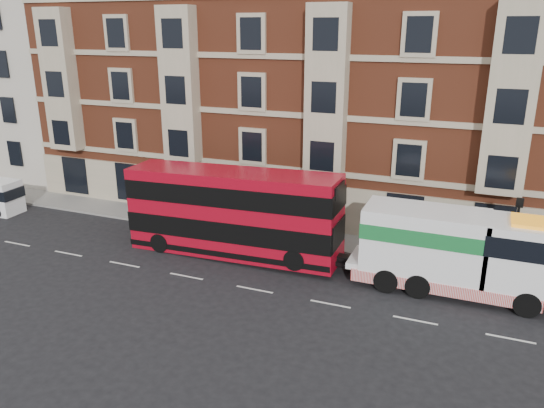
% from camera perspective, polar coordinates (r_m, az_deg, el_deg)
% --- Properties ---
extents(ground, '(120.00, 120.00, 0.00)m').
position_cam_1_polar(ground, '(27.33, -1.89, -9.18)').
color(ground, black).
rests_on(ground, ground).
extents(sidewalk, '(90.00, 3.00, 0.15)m').
position_cam_1_polar(sidewalk, '(33.65, 3.28, -3.54)').
color(sidewalk, slate).
rests_on(sidewalk, ground).
extents(victorian_terrace, '(45.00, 12.00, 20.40)m').
position_cam_1_polar(victorian_terrace, '(38.35, 8.04, 14.41)').
color(victorian_terrace, brown).
rests_on(victorian_terrace, ground).
extents(cream_block, '(16.00, 10.00, 16.80)m').
position_cam_1_polar(cream_block, '(53.96, -26.40, 12.03)').
color(cream_block, beige).
rests_on(cream_block, ground).
extents(lamp_post_west, '(0.35, 0.15, 4.35)m').
position_cam_1_polar(lamp_post_west, '(33.95, -6.99, 1.22)').
color(lamp_post_west, black).
rests_on(lamp_post_west, sidewalk).
extents(lamp_post_east, '(0.35, 0.15, 4.35)m').
position_cam_1_polar(lamp_post_east, '(30.09, 24.70, -2.71)').
color(lamp_post_east, black).
rests_on(lamp_post_east, sidewalk).
extents(double_decker_bus, '(12.48, 2.87, 5.05)m').
position_cam_1_polar(double_decker_bus, '(30.35, -4.24, -0.81)').
color(double_decker_bus, '#A7091B').
rests_on(double_decker_bus, ground).
extents(tow_truck, '(10.00, 2.95, 4.17)m').
position_cam_1_polar(tow_truck, '(27.71, 18.90, -4.77)').
color(tow_truck, white).
rests_on(tow_truck, ground).
extents(pedestrian, '(0.79, 0.79, 1.84)m').
position_cam_1_polar(pedestrian, '(39.10, -14.22, 0.64)').
color(pedestrian, black).
rests_on(pedestrian, sidewalk).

